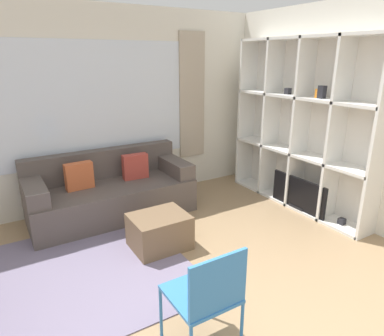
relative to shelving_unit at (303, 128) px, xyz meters
The scene contains 7 objects.
wall_back 2.92m from the shelving_unit, 148.50° to the left, with size 6.44×0.11×2.70m.
wall_right 0.35m from the shelving_unit, 47.00° to the right, with size 0.07×4.55×2.70m, color silver.
area_rug 3.48m from the shelving_unit, behind, with size 2.41×1.98×0.01m, color slate.
shelving_unit is the anchor object (origin of this frame).
couch_main 2.73m from the shelving_unit, 156.52° to the left, with size 2.10×0.88×0.84m.
ottoman 2.40m from the shelving_unit, behind, with size 0.62×0.50×0.39m.
folding_chair 3.06m from the shelving_unit, 149.24° to the right, with size 0.44×0.46×0.86m.
Camera 1 is at (-1.19, -1.27, 2.04)m, focal length 32.00 mm.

